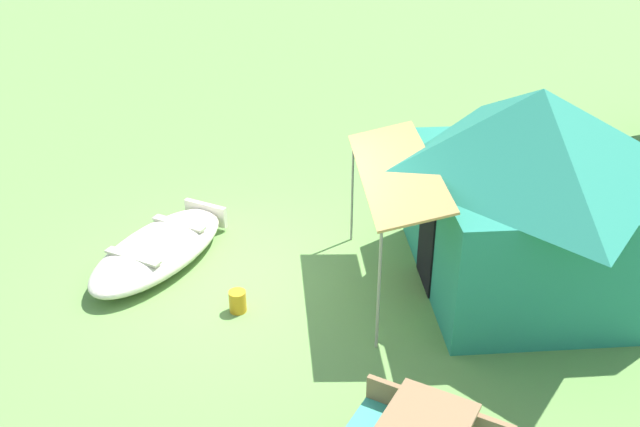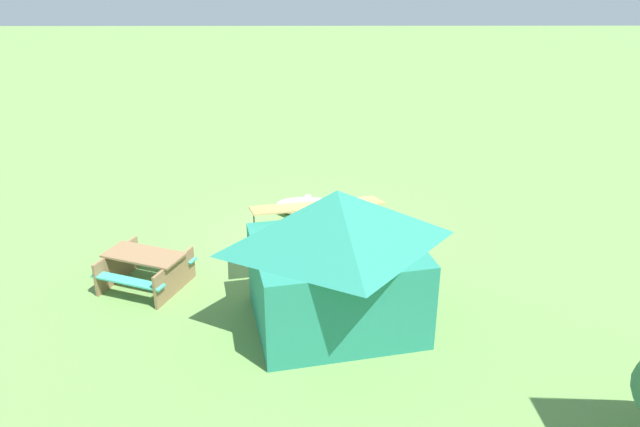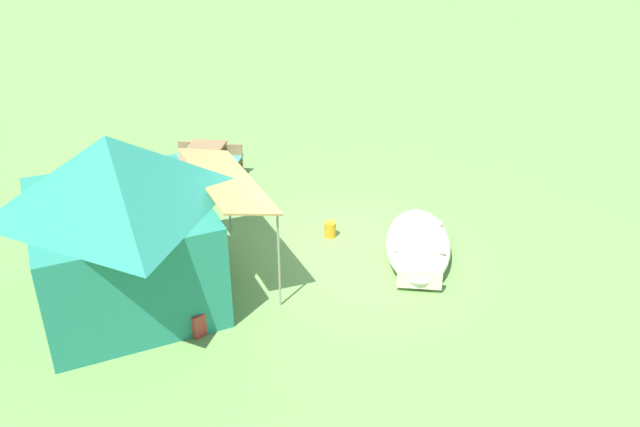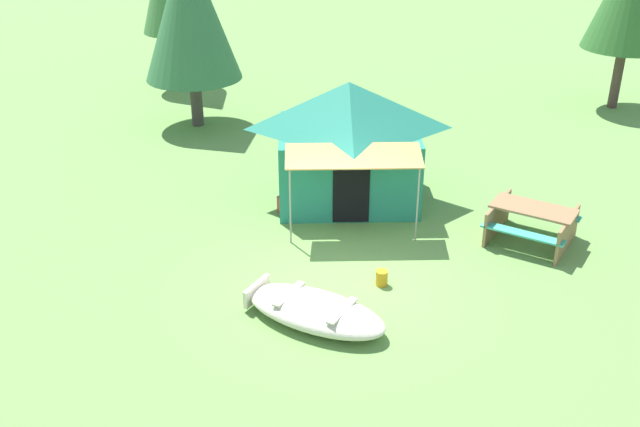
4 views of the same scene
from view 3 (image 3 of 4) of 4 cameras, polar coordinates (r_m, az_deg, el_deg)
ground_plane at (r=11.49m, az=1.18°, el=-3.76°), size 80.00×80.00×0.00m
beached_rowboat at (r=11.56m, az=8.55°, el=-2.62°), size 2.76×1.88×0.42m
canvas_cabin_tent at (r=10.23m, az=-17.16°, el=-0.31°), size 3.72×4.04×2.69m
picnic_table at (r=14.13m, az=-10.36°, el=4.11°), size 2.02×1.93×0.76m
cooler_box at (r=9.88m, az=-10.91°, el=-8.85°), size 0.64×0.60×0.37m
fuel_can at (r=12.05m, az=0.89°, el=-1.39°), size 0.31×0.31×0.29m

